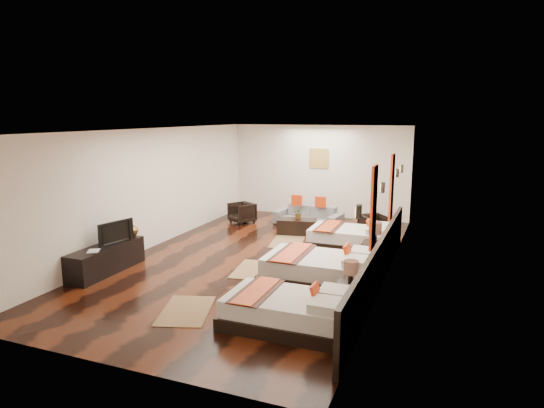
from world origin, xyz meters
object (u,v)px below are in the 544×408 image
at_px(bed_near, 289,310).
at_px(nightstand_a, 350,295).
at_px(figurine, 131,229).
at_px(armchair_right, 373,225).
at_px(bed_mid, 322,270).
at_px(nightstand_b, 374,252).
at_px(bed_far, 351,238).
at_px(table_plant, 299,213).
at_px(tv_console, 106,259).
at_px(armchair_left, 242,213).
at_px(sofa, 308,216).
at_px(coffee_table, 297,227).
at_px(tv, 114,232).
at_px(book, 88,252).

relative_size(bed_near, nightstand_a, 2.18).
relative_size(figurine, armchair_right, 0.51).
bearing_deg(bed_mid, nightstand_b, 59.64).
relative_size(bed_far, table_plant, 6.63).
bearing_deg(tv_console, table_plant, 58.82).
xyz_separation_m(bed_mid, armchair_left, (-3.51, 4.01, 0.02)).
xyz_separation_m(bed_mid, table_plant, (-1.58, 3.40, 0.27)).
distance_m(nightstand_b, sofa, 3.90).
height_order(tv_console, figurine, figurine).
relative_size(bed_near, armchair_right, 3.03).
height_order(bed_far, table_plant, bed_far).
distance_m(bed_mid, armchair_right, 3.90).
distance_m(bed_far, coffee_table, 1.79).
distance_m(nightstand_a, nightstand_b, 2.36).
bearing_deg(nightstand_b, tv, -157.79).
distance_m(bed_mid, tv_console, 4.30).
distance_m(book, armchair_left, 5.47).
distance_m(bed_mid, armchair_left, 5.33).
relative_size(bed_mid, armchair_right, 3.44).
relative_size(bed_far, armchair_left, 2.95).
bearing_deg(book, sofa, 65.92).
relative_size(bed_near, bed_mid, 0.88).
relative_size(nightstand_b, figurine, 3.04).
bearing_deg(nightstand_a, armchair_right, 95.18).
xyz_separation_m(figurine, armchair_right, (4.50, 4.00, -0.43)).
distance_m(figurine, sofa, 5.22).
bearing_deg(figurine, nightstand_a, -11.01).
xyz_separation_m(nightstand_b, tv_console, (-4.95, -2.20, -0.06)).
relative_size(tv_console, book, 6.44).
bearing_deg(sofa, bed_far, -41.17).
relative_size(bed_near, figurine, 5.88).
bearing_deg(book, bed_far, 43.39).
bearing_deg(nightstand_a, table_plant, 117.43).
bearing_deg(armchair_left, armchair_right, 29.89).
bearing_deg(bed_near, coffee_table, 107.05).
distance_m(bed_near, coffee_table, 5.46).
bearing_deg(armchair_left, bed_far, 9.22).
bearing_deg(figurine, table_plant, 53.35).
bearing_deg(nightstand_b, book, -151.47).
distance_m(bed_far, book, 5.78).
bearing_deg(nightstand_b, bed_far, 120.48).
distance_m(armchair_right, table_plant, 1.95).
xyz_separation_m(book, table_plant, (2.62, 4.82, -0.02)).
xyz_separation_m(bed_mid, tv, (-4.15, -0.72, 0.51)).
relative_size(nightstand_b, tv_console, 0.54).
relative_size(bed_far, armchair_right, 3.09).
relative_size(book, table_plant, 0.97).
height_order(bed_far, book, bed_far).
bearing_deg(coffee_table, sofa, 90.00).
bearing_deg(tv, nightstand_b, -54.61).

